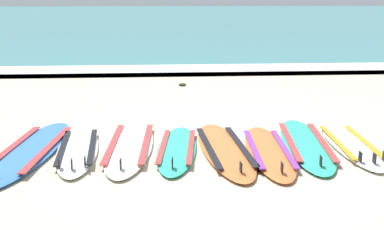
{
  "coord_description": "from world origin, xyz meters",
  "views": [
    {
      "loc": [
        -0.76,
        -5.87,
        1.92
      ],
      "look_at": [
        -0.32,
        0.51,
        0.25
      ],
      "focal_mm": 43.7,
      "sensor_mm": 36.0,
      "label": 1
    }
  ],
  "objects_px": {
    "surfboard_1": "(78,149)",
    "surfboard_5": "(269,151)",
    "surfboard_0": "(30,150)",
    "surfboard_2": "(130,145)",
    "surfboard_7": "(350,144)",
    "surfboard_3": "(177,149)",
    "surfboard_4": "(224,149)",
    "surfboard_6": "(306,143)"
  },
  "relations": [
    {
      "from": "surfboard_7",
      "to": "surfboard_5",
      "type": "bearing_deg",
      "value": -170.85
    },
    {
      "from": "surfboard_1",
      "to": "surfboard_5",
      "type": "relative_size",
      "value": 0.96
    },
    {
      "from": "surfboard_1",
      "to": "surfboard_6",
      "type": "bearing_deg",
      "value": 0.69
    },
    {
      "from": "surfboard_2",
      "to": "surfboard_3",
      "type": "distance_m",
      "value": 0.62
    },
    {
      "from": "surfboard_5",
      "to": "surfboard_6",
      "type": "bearing_deg",
      "value": 24.78
    },
    {
      "from": "surfboard_1",
      "to": "surfboard_2",
      "type": "relative_size",
      "value": 0.86
    },
    {
      "from": "surfboard_1",
      "to": "surfboard_7",
      "type": "bearing_deg",
      "value": -0.61
    },
    {
      "from": "surfboard_3",
      "to": "surfboard_6",
      "type": "relative_size",
      "value": 0.83
    },
    {
      "from": "surfboard_3",
      "to": "surfboard_7",
      "type": "height_order",
      "value": "same"
    },
    {
      "from": "surfboard_4",
      "to": "surfboard_5",
      "type": "relative_size",
      "value": 1.09
    },
    {
      "from": "surfboard_2",
      "to": "surfboard_4",
      "type": "relative_size",
      "value": 1.02
    },
    {
      "from": "surfboard_4",
      "to": "surfboard_3",
      "type": "bearing_deg",
      "value": 175.62
    },
    {
      "from": "surfboard_2",
      "to": "surfboard_6",
      "type": "bearing_deg",
      "value": -1.83
    },
    {
      "from": "surfboard_0",
      "to": "surfboard_2",
      "type": "height_order",
      "value": "same"
    },
    {
      "from": "surfboard_3",
      "to": "surfboard_6",
      "type": "height_order",
      "value": "same"
    },
    {
      "from": "surfboard_2",
      "to": "surfboard_6",
      "type": "xyz_separation_m",
      "value": [
        2.27,
        -0.07,
        0.0
      ]
    },
    {
      "from": "surfboard_2",
      "to": "surfboard_1",
      "type": "bearing_deg",
      "value": -170.44
    },
    {
      "from": "surfboard_0",
      "to": "surfboard_2",
      "type": "bearing_deg",
      "value": 4.81
    },
    {
      "from": "surfboard_1",
      "to": "surfboard_5",
      "type": "xyz_separation_m",
      "value": [
        2.37,
        -0.22,
        -0.0
      ]
    },
    {
      "from": "surfboard_4",
      "to": "surfboard_5",
      "type": "height_order",
      "value": "same"
    },
    {
      "from": "surfboard_0",
      "to": "surfboard_2",
      "type": "relative_size",
      "value": 1.1
    },
    {
      "from": "surfboard_0",
      "to": "surfboard_1",
      "type": "xyz_separation_m",
      "value": [
        0.58,
        -0.0,
        0.0
      ]
    },
    {
      "from": "surfboard_3",
      "to": "surfboard_6",
      "type": "distance_m",
      "value": 1.67
    },
    {
      "from": "surfboard_4",
      "to": "surfboard_6",
      "type": "bearing_deg",
      "value": 7.36
    },
    {
      "from": "surfboard_1",
      "to": "surfboard_4",
      "type": "relative_size",
      "value": 0.88
    },
    {
      "from": "surfboard_4",
      "to": "surfboard_7",
      "type": "bearing_deg",
      "value": 2.34
    },
    {
      "from": "surfboard_5",
      "to": "surfboard_6",
      "type": "distance_m",
      "value": 0.6
    },
    {
      "from": "surfboard_7",
      "to": "surfboard_0",
      "type": "bearing_deg",
      "value": 179.4
    },
    {
      "from": "surfboard_0",
      "to": "surfboard_4",
      "type": "xyz_separation_m",
      "value": [
        2.41,
        -0.11,
        0.0
      ]
    },
    {
      "from": "surfboard_3",
      "to": "surfboard_0",
      "type": "bearing_deg",
      "value": 177.99
    },
    {
      "from": "surfboard_6",
      "to": "surfboard_7",
      "type": "height_order",
      "value": "same"
    },
    {
      "from": "surfboard_0",
      "to": "surfboard_4",
      "type": "bearing_deg",
      "value": -2.6
    },
    {
      "from": "surfboard_5",
      "to": "surfboard_7",
      "type": "xyz_separation_m",
      "value": [
        1.11,
        0.18,
        0.0
      ]
    },
    {
      "from": "surfboard_3",
      "to": "surfboard_4",
      "type": "bearing_deg",
      "value": -4.38
    },
    {
      "from": "surfboard_1",
      "to": "surfboard_7",
      "type": "distance_m",
      "value": 3.48
    },
    {
      "from": "surfboard_0",
      "to": "surfboard_7",
      "type": "distance_m",
      "value": 4.06
    },
    {
      "from": "surfboard_3",
      "to": "surfboard_7",
      "type": "bearing_deg",
      "value": 0.56
    },
    {
      "from": "surfboard_1",
      "to": "surfboard_5",
      "type": "distance_m",
      "value": 2.38
    },
    {
      "from": "surfboard_1",
      "to": "surfboard_7",
      "type": "relative_size",
      "value": 1.0
    },
    {
      "from": "surfboard_1",
      "to": "surfboard_3",
      "type": "height_order",
      "value": "same"
    },
    {
      "from": "surfboard_5",
      "to": "surfboard_3",
      "type": "bearing_deg",
      "value": 172.06
    },
    {
      "from": "surfboard_5",
      "to": "surfboard_2",
      "type": "bearing_deg",
      "value": 169.38
    }
  ]
}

